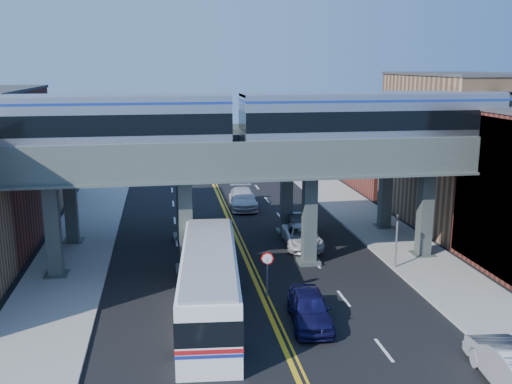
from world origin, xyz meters
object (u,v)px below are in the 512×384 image
stop_sign (267,267)px  car_lane_d (243,198)px  transit_bus (209,284)px  car_lane_b (301,225)px  transit_train (372,119)px  car_lane_c (302,236)px  traffic_signal (397,235)px  car_lane_a (310,308)px

stop_sign → car_lane_d: size_ratio=0.45×
transit_bus → car_lane_b: size_ratio=2.62×
transit_train → car_lane_d: (-6.19, 15.52, -8.60)m
car_lane_c → car_lane_d: 12.27m
traffic_signal → car_lane_b: size_ratio=0.82×
car_lane_b → transit_bus: bearing=-116.0°
car_lane_a → car_lane_b: (3.13, 14.80, -0.00)m
car_lane_a → car_lane_c: car_lane_a is taller
transit_bus → transit_train: bearing=-53.2°
transit_train → transit_bus: transit_train is taller
transit_train → car_lane_d: size_ratio=8.85×
traffic_signal → transit_bus: 13.27m
traffic_signal → car_lane_d: traffic_signal is taller
transit_bus → car_lane_b: bearing=-26.9°
car_lane_a → car_lane_d: (0.00, 24.28, 0.02)m
car_lane_a → traffic_signal: bearing=48.2°
car_lane_b → car_lane_d: 9.98m
transit_bus → traffic_signal: bearing=-63.4°
car_lane_b → traffic_signal: bearing=-56.3°
car_lane_a → transit_bus: bearing=165.4°
traffic_signal → stop_sign: bearing=-161.4°
transit_train → stop_sign: (-7.69, -5.00, -7.69)m
stop_sign → car_lane_a: (1.50, -3.75, -0.93)m
car_lane_c → car_lane_d: size_ratio=0.91×
transit_train → traffic_signal: bearing=-58.9°
stop_sign → transit_bus: size_ratio=0.20×
stop_sign → car_lane_c: 9.54m
traffic_signal → transit_bus: bearing=-158.2°
traffic_signal → car_lane_d: (-7.40, 17.52, -1.45)m
car_lane_a → car_lane_c: size_ratio=0.92×
transit_train → car_lane_d: 18.80m
transit_train → car_lane_b: size_ratio=10.32×
traffic_signal → car_lane_c: (-4.78, 5.54, -1.56)m
car_lane_a → car_lane_c: (2.62, 12.29, -0.09)m
transit_bus → car_lane_d: 23.00m
transit_train → traffic_signal: transit_train is taller
transit_bus → car_lane_a: 5.31m
traffic_signal → car_lane_b: (-4.27, 8.05, -1.47)m
stop_sign → car_lane_c: bearing=64.2°
transit_train → stop_sign: transit_train is taller
car_lane_b → car_lane_c: car_lane_b is taller
stop_sign → transit_bus: transit_bus is taller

